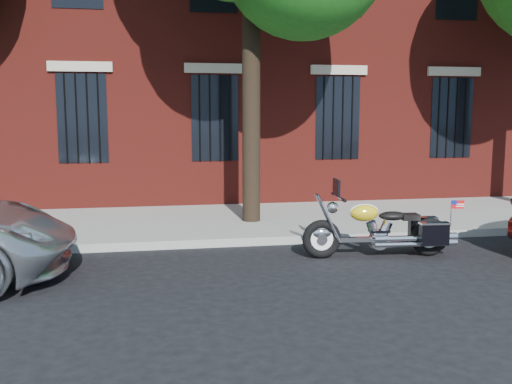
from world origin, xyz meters
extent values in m
plane|color=black|center=(0.00, 0.00, 0.00)|extent=(120.00, 120.00, 0.00)
cube|color=gray|center=(0.00, 1.38, 0.07)|extent=(40.00, 0.16, 0.15)
cube|color=gray|center=(0.00, 3.26, 0.07)|extent=(40.00, 3.60, 0.15)
cube|color=black|center=(0.00, 5.11, 2.20)|extent=(1.10, 0.14, 2.00)
cube|color=#B2A893|center=(0.00, 5.08, 3.35)|extent=(1.40, 0.20, 0.22)
cylinder|color=black|center=(0.00, 5.03, 2.20)|extent=(0.04, 0.04, 2.00)
cylinder|color=black|center=(0.50, 2.90, 2.50)|extent=(0.36, 0.36, 5.00)
torus|color=black|center=(1.20, 0.27, 0.32)|extent=(0.64, 0.19, 0.63)
torus|color=black|center=(2.99, 0.12, 0.32)|extent=(0.64, 0.19, 0.63)
cylinder|color=white|center=(1.20, 0.27, 0.32)|extent=(0.47, 0.10, 0.47)
cylinder|color=white|center=(2.99, 0.12, 0.32)|extent=(0.47, 0.10, 0.47)
ellipsoid|color=white|center=(1.20, 0.27, 0.42)|extent=(0.34, 0.15, 0.18)
ellipsoid|color=yellow|center=(2.99, 0.12, 0.43)|extent=(0.34, 0.16, 0.18)
cube|color=white|center=(2.10, 0.19, 0.30)|extent=(1.42, 0.21, 0.08)
cylinder|color=white|center=(2.14, 0.19, 0.28)|extent=(0.32, 0.19, 0.30)
cylinder|color=white|center=(2.60, -0.02, 0.29)|extent=(1.18, 0.18, 0.08)
ellipsoid|color=yellow|center=(1.89, 0.21, 0.74)|extent=(0.49, 0.31, 0.27)
ellipsoid|color=black|center=(2.36, 0.17, 0.68)|extent=(0.48, 0.31, 0.15)
cube|color=black|center=(2.98, 0.36, 0.42)|extent=(0.46, 0.19, 0.36)
cube|color=black|center=(2.94, -0.12, 0.42)|extent=(0.46, 0.19, 0.36)
cylinder|color=white|center=(1.47, 0.25, 1.00)|extent=(0.10, 0.74, 0.03)
sphere|color=white|center=(1.37, 0.25, 0.83)|extent=(0.20, 0.20, 0.19)
cube|color=black|center=(1.43, 0.25, 1.15)|extent=(0.07, 0.38, 0.26)
cube|color=red|center=(3.29, -0.19, 0.90)|extent=(0.21, 0.03, 0.13)
camera|label=1|loc=(-1.40, -8.37, 2.34)|focal=40.00mm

